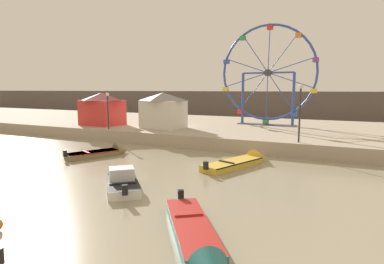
{
  "coord_description": "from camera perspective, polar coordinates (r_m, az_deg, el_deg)",
  "views": [
    {
      "loc": [
        10.63,
        -4.87,
        4.76
      ],
      "look_at": [
        2.03,
        12.63,
        2.19
      ],
      "focal_mm": 30.48,
      "sensor_mm": 36.0,
      "label": 1
    }
  ],
  "objects": [
    {
      "name": "promenade_lamp_far",
      "position": [
        24.0,
        18.41,
        4.55
      ],
      "size": [
        0.32,
        0.32,
        4.09
      ],
      "color": "#2D2D33",
      "rests_on": "quay_promenade"
    },
    {
      "name": "motorboat_mustard_yellow",
      "position": [
        21.07,
        9.05,
        -5.03
      ],
      "size": [
        3.15,
        5.88,
        1.25
      ],
      "rotation": [
        0.0,
        0.0,
        1.23
      ],
      "color": "gold",
      "rests_on": "ground_plane"
    },
    {
      "name": "promenade_lamp_near",
      "position": [
        31.44,
        -14.53,
        4.61
      ],
      "size": [
        0.32,
        0.32,
        3.41
      ],
      "color": "#2D2D33",
      "rests_on": "quay_promenade"
    },
    {
      "name": "carnival_booth_red_striped",
      "position": [
        35.38,
        -15.47,
        4.03
      ],
      "size": [
        4.7,
        3.79,
        3.37
      ],
      "rotation": [
        0.0,
        0.0,
        -0.1
      ],
      "color": "red",
      "rests_on": "quay_promenade"
    },
    {
      "name": "carnival_booth_white_ticket",
      "position": [
        31.55,
        -5.05,
        3.93
      ],
      "size": [
        4.43,
        3.31,
        3.43
      ],
      "rotation": [
        0.0,
        0.0,
        -0.07
      ],
      "color": "silver",
      "rests_on": "quay_promenade"
    },
    {
      "name": "quay_promenade",
      "position": [
        34.67,
        8.12,
        0.4
      ],
      "size": [
        110.0,
        19.42,
        1.02
      ],
      "primitive_type": "cube",
      "color": "tan",
      "rests_on": "ground_plane"
    },
    {
      "name": "motorboat_teal_painted",
      "position": [
        10.22,
        1.02,
        -18.8
      ],
      "size": [
        4.48,
        5.5,
        1.11
      ],
      "rotation": [
        0.0,
        0.0,
        5.35
      ],
      "color": "teal",
      "rests_on": "ground_plane"
    },
    {
      "name": "motorboat_olive_wood",
      "position": [
        24.33,
        -15.13,
        -3.51
      ],
      "size": [
        3.05,
        4.61,
        1.22
      ],
      "rotation": [
        0.0,
        0.0,
        1.13
      ],
      "color": "olive",
      "rests_on": "ground_plane"
    },
    {
      "name": "distant_town_skyline",
      "position": [
        53.99,
        14.84,
        4.55
      ],
      "size": [
        140.0,
        3.0,
        4.4
      ],
      "primitive_type": "cube",
      "color": "#564C47",
      "rests_on": "ground_plane"
    },
    {
      "name": "motorboat_white_red_stripe",
      "position": [
        16.68,
        -12.25,
        -8.2
      ],
      "size": [
        3.71,
        3.91,
        1.48
      ],
      "rotation": [
        0.0,
        0.0,
        2.3
      ],
      "color": "silver",
      "rests_on": "ground_plane"
    },
    {
      "name": "ferris_wheel_blue_frame",
      "position": [
        35.01,
        13.14,
        9.71
      ],
      "size": [
        9.85,
        1.2,
        10.33
      ],
      "color": "#334CA8",
      "rests_on": "quay_promenade"
    }
  ]
}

